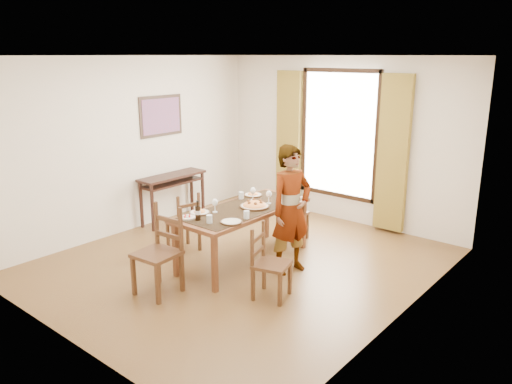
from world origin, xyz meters
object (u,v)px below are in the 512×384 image
Objects in this scene: pasta_platter at (255,204)px; dining_table at (244,213)px; console_table at (172,182)px; man at (291,210)px.

dining_table is at bearing -127.83° from pasta_platter.
man is (2.68, -0.37, 0.14)m from console_table.
man is 0.57m from pasta_platter.
pasta_platter is at bearing 52.17° from dining_table.
dining_table is 0.19m from pasta_platter.
man reaches higher than pasta_platter.
man is 4.13× the size of pasta_platter.
console_table is at bearing 165.51° from dining_table.
man is at bearing 13.18° from dining_table.
console_table is 2.16m from pasta_platter.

